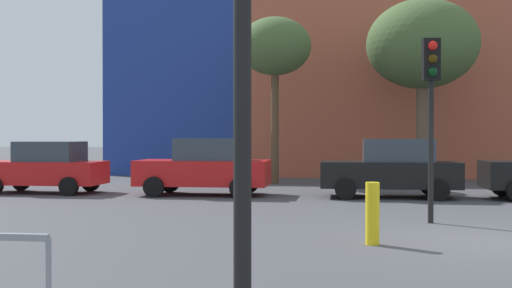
{
  "coord_description": "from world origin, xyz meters",
  "views": [
    {
      "loc": [
        -2.57,
        -11.58,
        1.86
      ],
      "look_at": [
        -5.3,
        8.23,
        1.64
      ],
      "focal_mm": 43.93,
      "sensor_mm": 36.0,
      "label": 1
    }
  ],
  "objects_px": {
    "parked_car_0": "(46,167)",
    "bare_tree_1": "(422,45)",
    "traffic_light_island": "(431,87)",
    "parked_car_2": "(392,168)",
    "bare_tree_0": "(275,48)",
    "bollard_yellow_0": "(372,213)",
    "parked_car_1": "(205,167)"
  },
  "relations": [
    {
      "from": "bare_tree_0",
      "to": "bollard_yellow_0",
      "type": "distance_m",
      "value": 15.02
    },
    {
      "from": "parked_car_0",
      "to": "parked_car_1",
      "type": "distance_m",
      "value": 5.41
    },
    {
      "from": "parked_car_0",
      "to": "bare_tree_1",
      "type": "relative_size",
      "value": 0.54
    },
    {
      "from": "bollard_yellow_0",
      "to": "parked_car_1",
      "type": "bearing_deg",
      "value": 119.4
    },
    {
      "from": "traffic_light_island",
      "to": "parked_car_2",
      "type": "bearing_deg",
      "value": 178.2
    },
    {
      "from": "parked_car_0",
      "to": "traffic_light_island",
      "type": "xyz_separation_m",
      "value": [
        11.65,
        -5.73,
        2.07
      ]
    },
    {
      "from": "parked_car_0",
      "to": "traffic_light_island",
      "type": "relative_size",
      "value": 0.99
    },
    {
      "from": "parked_car_1",
      "to": "parked_car_2",
      "type": "relative_size",
      "value": 1.01
    },
    {
      "from": "parked_car_2",
      "to": "bare_tree_1",
      "type": "bearing_deg",
      "value": -105.8
    },
    {
      "from": "bare_tree_0",
      "to": "bollard_yellow_0",
      "type": "xyz_separation_m",
      "value": [
        3.18,
        -13.85,
        -4.87
      ]
    },
    {
      "from": "parked_car_1",
      "to": "parked_car_2",
      "type": "bearing_deg",
      "value": 180.0
    },
    {
      "from": "parked_car_2",
      "to": "bare_tree_0",
      "type": "relative_size",
      "value": 0.63
    },
    {
      "from": "parked_car_1",
      "to": "bollard_yellow_0",
      "type": "bearing_deg",
      "value": 119.4
    },
    {
      "from": "bollard_yellow_0",
      "to": "parked_car_0",
      "type": "bearing_deg",
      "value": 139.97
    },
    {
      "from": "bare_tree_1",
      "to": "parked_car_0",
      "type": "bearing_deg",
      "value": -156.06
    },
    {
      "from": "parked_car_0",
      "to": "bare_tree_1",
      "type": "distance_m",
      "value": 14.82
    },
    {
      "from": "traffic_light_island",
      "to": "bare_tree_0",
      "type": "height_order",
      "value": "bare_tree_0"
    },
    {
      "from": "bare_tree_0",
      "to": "traffic_light_island",
      "type": "bearing_deg",
      "value": -67.41
    },
    {
      "from": "parked_car_0",
      "to": "bare_tree_0",
      "type": "xyz_separation_m",
      "value": [
        7.09,
        5.22,
        4.56
      ]
    },
    {
      "from": "bare_tree_0",
      "to": "parked_car_2",
      "type": "bearing_deg",
      "value": -51.42
    },
    {
      "from": "traffic_light_island",
      "to": "bollard_yellow_0",
      "type": "bearing_deg",
      "value": -31.15
    },
    {
      "from": "parked_car_2",
      "to": "traffic_light_island",
      "type": "height_order",
      "value": "traffic_light_island"
    },
    {
      "from": "bare_tree_0",
      "to": "bollard_yellow_0",
      "type": "relative_size",
      "value": 6.15
    },
    {
      "from": "parked_car_0",
      "to": "bare_tree_0",
      "type": "distance_m",
      "value": 9.92
    },
    {
      "from": "parked_car_0",
      "to": "parked_car_2",
      "type": "bearing_deg",
      "value": 180.0
    },
    {
      "from": "parked_car_0",
      "to": "bare_tree_1",
      "type": "bearing_deg",
      "value": -156.06
    },
    {
      "from": "parked_car_0",
      "to": "parked_car_2",
      "type": "height_order",
      "value": "parked_car_2"
    },
    {
      "from": "parked_car_1",
      "to": "parked_car_2",
      "type": "height_order",
      "value": "parked_car_1"
    },
    {
      "from": "parked_car_1",
      "to": "bare_tree_0",
      "type": "distance_m",
      "value": 7.1
    },
    {
      "from": "parked_car_0",
      "to": "bare_tree_1",
      "type": "xyz_separation_m",
      "value": [
        12.87,
        5.72,
        4.62
      ]
    },
    {
      "from": "bollard_yellow_0",
      "to": "parked_car_2",
      "type": "bearing_deg",
      "value": 83.5
    },
    {
      "from": "traffic_light_island",
      "to": "bare_tree_0",
      "type": "bearing_deg",
      "value": -163.14
    }
  ]
}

